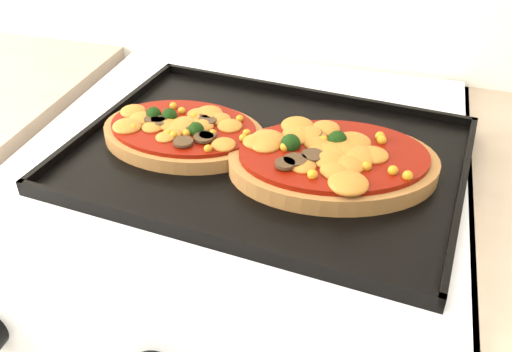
% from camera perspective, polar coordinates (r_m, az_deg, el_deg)
% --- Properties ---
extents(baking_tray, '(0.53, 0.42, 0.02)m').
position_cam_1_polar(baking_tray, '(0.74, 1.06, 2.26)').
color(baking_tray, black).
rests_on(baking_tray, stove).
extents(pizza_left, '(0.22, 0.16, 0.03)m').
position_cam_1_polar(pizza_left, '(0.77, -7.28, 4.49)').
color(pizza_left, '#A66B39').
rests_on(pizza_left, baking_tray).
extents(pizza_right, '(0.29, 0.23, 0.04)m').
position_cam_1_polar(pizza_right, '(0.71, 7.73, 1.66)').
color(pizza_right, '#A66B39').
rests_on(pizza_right, baking_tray).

